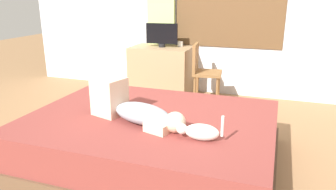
{
  "coord_description": "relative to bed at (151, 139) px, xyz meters",
  "views": [
    {
      "loc": [
        0.93,
        -2.55,
        1.51
      ],
      "look_at": [
        -0.02,
        0.18,
        0.6
      ],
      "focal_mm": 34.53,
      "sensor_mm": 36.0,
      "label": 1
    }
  ],
  "objects": [
    {
      "name": "tv_monitor",
      "position": [
        -0.63,
        2.01,
        0.7
      ],
      "size": [
        0.48,
        0.1,
        0.35
      ],
      "color": "black",
      "rests_on": "desk"
    },
    {
      "name": "curtain_left",
      "position": [
        -0.74,
        2.29,
        1.03
      ],
      "size": [
        0.44,
        0.06,
        2.5
      ],
      "primitive_type": "cube",
      "color": "#ADCC75",
      "rests_on": "ground"
    },
    {
      "name": "cup",
      "position": [
        -0.38,
        2.15,
        0.56
      ],
      "size": [
        0.08,
        0.08,
        0.08
      ],
      "primitive_type": "cylinder",
      "color": "white",
      "rests_on": "desk"
    },
    {
      "name": "desk",
      "position": [
        -0.64,
        2.01,
        0.15
      ],
      "size": [
        0.9,
        0.56,
        0.74
      ],
      "color": "#997A56",
      "rests_on": "ground"
    },
    {
      "name": "cat",
      "position": [
        0.54,
        -0.34,
        0.29
      ],
      "size": [
        0.36,
        0.13,
        0.21
      ],
      "color": "silver",
      "rests_on": "bed"
    },
    {
      "name": "bed",
      "position": [
        0.0,
        0.0,
        0.0
      ],
      "size": [
        2.25,
        1.72,
        0.45
      ],
      "color": "brown",
      "rests_on": "ground"
    },
    {
      "name": "person_lying",
      "position": [
        -0.1,
        -0.15,
        0.34
      ],
      "size": [
        0.94,
        0.48,
        0.34
      ],
      "color": "#8C939E",
      "rests_on": "bed"
    },
    {
      "name": "chair_by_desk",
      "position": [
        0.07,
        1.72,
        0.29
      ],
      "size": [
        0.42,
        0.42,
        0.86
      ],
      "color": "brown",
      "rests_on": "ground"
    },
    {
      "name": "ground_plane",
      "position": [
        0.12,
        0.02,
        -0.22
      ],
      "size": [
        16.0,
        16.0,
        0.0
      ],
      "primitive_type": "plane",
      "color": "olive"
    }
  ]
}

